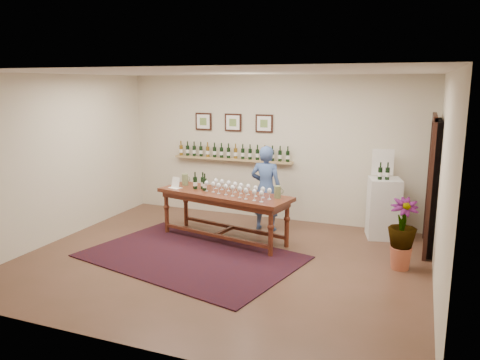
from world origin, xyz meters
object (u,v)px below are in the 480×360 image
(tasting_table, at_px, (224,200))
(potted_plant, at_px, (402,234))
(display_pedestal, at_px, (383,208))
(person, at_px, (266,188))

(tasting_table, bearing_deg, potted_plant, 6.94)
(tasting_table, distance_m, display_pedestal, 2.77)
(display_pedestal, xyz_separation_m, person, (-2.04, -0.33, 0.26))
(tasting_table, height_order, person, person)
(person, bearing_deg, display_pedestal, -172.37)
(potted_plant, distance_m, person, 2.64)
(display_pedestal, relative_size, person, 0.67)
(tasting_table, relative_size, potted_plant, 2.71)
(person, bearing_deg, tasting_table, 57.13)
(tasting_table, xyz_separation_m, potted_plant, (2.89, -0.26, -0.18))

